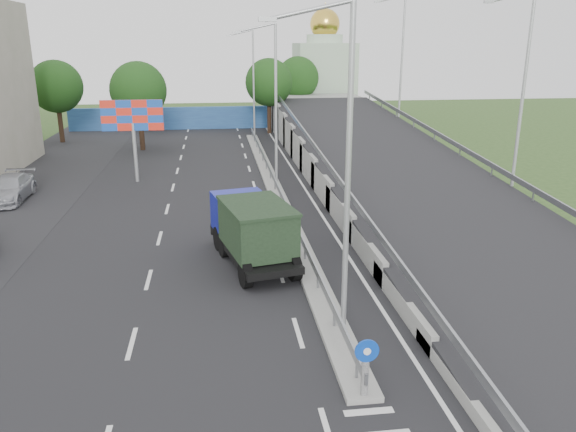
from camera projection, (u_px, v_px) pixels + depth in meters
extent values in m
cube|color=black|center=(230.00, 212.00, 31.36)|extent=(26.00, 90.00, 0.04)
cube|color=gray|center=(275.00, 191.00, 35.49)|extent=(1.00, 44.00, 0.20)
cube|color=gray|center=(463.00, 151.00, 36.34)|extent=(0.10, 50.00, 0.32)
cube|color=gray|center=(319.00, 155.00, 35.17)|extent=(0.10, 50.00, 0.32)
cube|color=gray|center=(275.00, 181.00, 35.29)|extent=(0.08, 44.00, 0.32)
cylinder|color=gray|center=(275.00, 185.00, 35.37)|extent=(0.09, 0.09, 0.60)
cylinder|color=black|center=(365.00, 375.00, 14.64)|extent=(0.20, 0.20, 1.20)
cylinder|color=#0C3FBF|center=(367.00, 351.00, 14.34)|extent=(0.64, 0.05, 0.64)
cylinder|color=white|center=(367.00, 352.00, 14.31)|extent=(0.20, 0.03, 0.20)
cylinder|color=#B2B5B7|center=(348.00, 177.00, 16.97)|extent=(0.18, 0.18, 10.00)
cylinder|color=#B2B5B7|center=(311.00, 10.00, 15.41)|extent=(2.57, 0.12, 0.66)
cube|color=#B2B5B7|center=(267.00, 19.00, 15.34)|extent=(0.50, 0.18, 0.12)
cylinder|color=#B2B5B7|center=(276.00, 106.00, 35.91)|extent=(0.18, 0.18, 10.00)
cylinder|color=#B2B5B7|center=(256.00, 28.00, 34.35)|extent=(2.57, 0.12, 0.66)
cube|color=#B2B5B7|center=(236.00, 32.00, 34.28)|extent=(0.50, 0.18, 0.12)
cylinder|color=#B2B5B7|center=(254.00, 84.00, 54.85)|extent=(0.18, 0.18, 10.00)
cylinder|color=#B2B5B7|center=(240.00, 33.00, 53.29)|extent=(2.57, 0.12, 0.66)
cube|color=#B2B5B7|center=(228.00, 36.00, 53.21)|extent=(0.50, 0.18, 0.12)
cube|color=navy|center=(211.00, 118.00, 61.18)|extent=(30.00, 0.50, 2.40)
cube|color=#B2CCAD|center=(324.00, 81.00, 69.51)|extent=(7.00, 7.00, 9.00)
cylinder|color=#B2CCAD|center=(325.00, 39.00, 68.03)|extent=(4.40, 4.40, 1.00)
sphere|color=gold|center=(325.00, 24.00, 67.52)|extent=(3.60, 3.60, 3.60)
cone|color=gold|center=(325.00, 6.00, 66.93)|extent=(0.30, 0.30, 1.20)
cylinder|color=#B2B5B7|center=(135.00, 153.00, 37.60)|extent=(0.24, 0.24, 4.00)
cube|color=red|center=(132.00, 115.00, 36.86)|extent=(4.00, 0.20, 2.00)
cylinder|color=black|center=(141.00, 127.00, 48.84)|extent=(0.44, 0.44, 4.00)
sphere|color=#0E340F|center=(138.00, 90.00, 47.89)|extent=(4.80, 4.80, 4.80)
cylinder|color=black|center=(269.00, 114.00, 57.90)|extent=(0.44, 0.44, 4.00)
sphere|color=#0E340F|center=(269.00, 82.00, 56.95)|extent=(4.80, 4.80, 4.80)
cylinder|color=black|center=(60.00, 121.00, 52.58)|extent=(0.44, 0.44, 4.00)
sphere|color=#0E340F|center=(56.00, 86.00, 51.64)|extent=(4.80, 4.80, 4.80)
cylinder|color=black|center=(298.00, 106.00, 65.02)|extent=(0.44, 0.44, 4.00)
sphere|color=#0E340F|center=(298.00, 78.00, 64.07)|extent=(4.80, 4.80, 4.80)
cylinder|color=black|center=(219.00, 238.00, 25.54)|extent=(0.58, 1.15, 1.10)
cylinder|color=black|center=(261.00, 234.00, 26.19)|extent=(0.58, 1.15, 1.10)
cylinder|color=black|center=(224.00, 245.00, 24.73)|extent=(0.58, 1.15, 1.10)
cylinder|color=black|center=(267.00, 240.00, 25.38)|extent=(0.58, 1.15, 1.10)
cylinder|color=black|center=(246.00, 274.00, 21.60)|extent=(0.58, 1.15, 1.10)
cylinder|color=black|center=(294.00, 268.00, 22.25)|extent=(0.58, 1.15, 1.10)
cube|color=black|center=(253.00, 248.00, 23.94)|extent=(3.58, 6.53, 0.30)
cube|color=navy|center=(239.00, 211.00, 25.75)|extent=(2.58, 2.05, 1.70)
cube|color=black|center=(234.00, 197.00, 26.30)|extent=(1.86, 0.47, 0.70)
cube|color=black|center=(234.00, 227.00, 26.82)|extent=(2.27, 0.64, 0.50)
cube|color=black|center=(257.00, 228.00, 23.07)|extent=(3.16, 4.22, 1.80)
cube|color=black|center=(257.00, 206.00, 22.79)|extent=(3.27, 4.34, 0.12)
imported|color=#A0A1A9|center=(9.00, 189.00, 33.43)|extent=(2.15, 5.18, 1.50)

